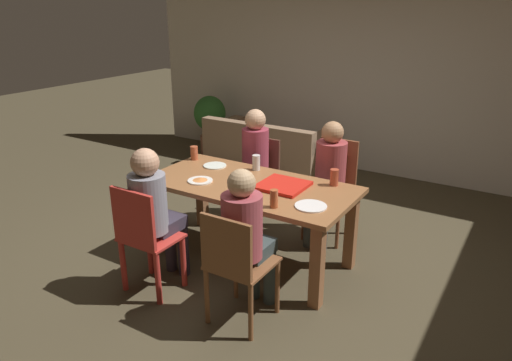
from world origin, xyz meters
TOP-DOWN VIEW (x-y plane):
  - ground_plane at (0.00, 0.00)m, footprint 20.00×20.00m
  - back_wall at (0.00, 3.08)m, footprint 7.08×0.12m
  - dining_table at (0.00, 0.00)m, footprint 1.89×0.92m
  - chair_0 at (-0.44, -0.91)m, footprint 0.45×0.38m
  - person_0 at (-0.44, -0.78)m, footprint 0.30×0.50m
  - chair_1 at (0.43, -0.88)m, footprint 0.44×0.44m
  - person_1 at (0.43, -0.73)m, footprint 0.30×0.48m
  - chair_2 at (-0.44, 0.87)m, footprint 0.41×0.40m
  - person_2 at (-0.44, 0.74)m, footprint 0.29×0.47m
  - chair_3 at (0.43, 0.91)m, footprint 0.42×0.43m
  - person_3 at (0.43, 0.75)m, footprint 0.30×0.50m
  - pizza_box_0 at (0.29, 0.08)m, footprint 0.40×0.40m
  - plate_0 at (-0.55, 0.22)m, footprint 0.23×0.23m
  - plate_1 at (-0.42, -0.19)m, footprint 0.23×0.23m
  - plate_2 at (0.69, -0.18)m, footprint 0.26×0.26m
  - drinking_glass_0 at (0.66, 0.35)m, footprint 0.08×0.08m
  - drinking_glass_1 at (-0.86, 0.29)m, footprint 0.08×0.08m
  - drinking_glass_2 at (-0.15, 0.34)m, footprint 0.07×0.07m
  - drinking_glass_3 at (0.44, -0.35)m, footprint 0.06×0.06m
  - couch at (-1.24, 2.44)m, footprint 1.77×0.89m
  - potted_plant at (-2.36, 2.54)m, footprint 0.50×0.50m

SIDE VIEW (x-z plane):
  - ground_plane at x=0.00m, z-range 0.00..0.00m
  - couch at x=-1.24m, z-range -0.09..0.62m
  - chair_2 at x=-0.44m, z-range 0.04..0.94m
  - chair_0 at x=-0.44m, z-range 0.03..0.98m
  - chair_1 at x=0.43m, z-range 0.07..0.99m
  - potted_plant at x=-2.36m, z-range 0.09..1.01m
  - chair_3 at x=0.43m, z-range 0.06..1.06m
  - dining_table at x=0.00m, z-range 0.26..1.03m
  - person_1 at x=0.43m, z-range 0.11..1.32m
  - person_3 at x=0.43m, z-range 0.11..1.34m
  - person_0 at x=-0.44m, z-range 0.11..1.35m
  - person_2 at x=-0.44m, z-range 0.11..1.36m
  - plate_0 at x=-0.55m, z-range 0.77..0.78m
  - plate_2 at x=0.69m, z-range 0.77..0.78m
  - plate_1 at x=-0.42m, z-range 0.76..0.79m
  - pizza_box_0 at x=0.29m, z-range 0.77..0.80m
  - drinking_glass_1 at x=-0.86m, z-range 0.77..0.91m
  - drinking_glass_3 at x=0.44m, z-range 0.77..0.92m
  - drinking_glass_0 at x=0.66m, z-range 0.77..0.92m
  - drinking_glass_2 at x=-0.15m, z-range 0.77..0.92m
  - back_wall at x=0.00m, z-range 0.00..2.88m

